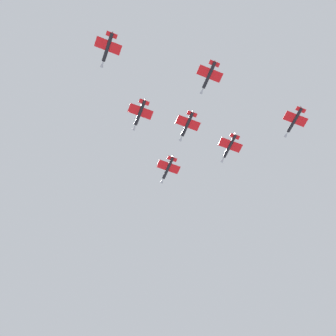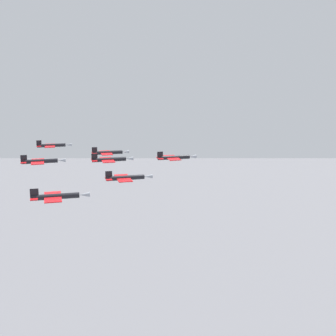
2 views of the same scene
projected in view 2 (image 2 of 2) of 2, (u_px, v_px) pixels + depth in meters
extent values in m
cylinder|color=black|center=(174.00, 157.00, 149.48)|extent=(10.46, 4.67, 1.30)
cone|color=#9EA3AD|center=(193.00, 157.00, 151.08)|extent=(2.63, 1.93, 1.23)
cube|color=red|center=(172.00, 158.00, 149.34)|extent=(6.63, 10.15, 0.21)
cube|color=red|center=(160.00, 158.00, 148.32)|extent=(2.86, 4.33, 0.21)
cube|color=black|center=(160.00, 155.00, 148.13)|extent=(1.85, 0.79, 2.12)
cylinder|color=black|center=(108.00, 153.00, 163.01)|extent=(10.46, 4.67, 1.30)
cone|color=#9EA3AD|center=(126.00, 152.00, 164.62)|extent=(2.63, 1.93, 1.23)
cube|color=red|center=(106.00, 153.00, 162.87)|extent=(6.63, 10.15, 0.21)
cube|color=red|center=(94.00, 153.00, 161.86)|extent=(2.86, 4.33, 0.21)
cube|color=black|center=(95.00, 150.00, 161.67)|extent=(1.85, 0.79, 2.12)
cylinder|color=black|center=(125.00, 178.00, 126.90)|extent=(10.46, 4.67, 1.30)
cone|color=#9EA3AD|center=(148.00, 176.00, 128.51)|extent=(2.63, 1.93, 1.23)
cube|color=red|center=(123.00, 178.00, 126.77)|extent=(6.63, 10.15, 0.21)
cube|color=red|center=(109.00, 179.00, 125.75)|extent=(2.86, 4.33, 0.21)
cube|color=black|center=(109.00, 175.00, 125.56)|extent=(1.85, 0.79, 2.12)
cylinder|color=black|center=(109.00, 160.00, 144.20)|extent=(10.46, 4.67, 1.30)
cone|color=#9EA3AD|center=(130.00, 159.00, 145.81)|extent=(2.63, 1.93, 1.23)
cube|color=red|center=(107.00, 160.00, 144.07)|extent=(6.63, 10.15, 0.21)
cube|color=red|center=(94.00, 160.00, 143.05)|extent=(2.86, 4.33, 0.21)
cube|color=black|center=(94.00, 157.00, 142.86)|extent=(1.85, 0.79, 2.12)
cylinder|color=black|center=(51.00, 145.00, 176.30)|extent=(10.46, 4.67, 1.30)
cone|color=#9EA3AD|center=(69.00, 145.00, 177.91)|extent=(2.63, 1.93, 1.23)
cube|color=red|center=(50.00, 146.00, 176.17)|extent=(6.63, 10.15, 0.21)
cube|color=red|center=(39.00, 146.00, 175.15)|extent=(2.86, 4.33, 0.21)
cube|color=black|center=(39.00, 143.00, 174.96)|extent=(1.85, 0.79, 2.12)
cylinder|color=black|center=(55.00, 197.00, 103.84)|extent=(10.46, 4.67, 1.30)
cone|color=#9EA3AD|center=(84.00, 195.00, 105.45)|extent=(2.63, 1.93, 1.23)
cube|color=red|center=(53.00, 197.00, 103.71)|extent=(6.63, 10.15, 0.21)
cube|color=red|center=(34.00, 198.00, 102.69)|extent=(2.86, 4.33, 0.21)
cube|color=black|center=(34.00, 193.00, 102.50)|extent=(1.85, 0.79, 2.12)
cylinder|color=black|center=(40.00, 161.00, 138.89)|extent=(10.46, 4.67, 1.30)
cone|color=#9EA3AD|center=(62.00, 160.00, 140.50)|extent=(2.63, 1.93, 1.23)
cube|color=red|center=(38.00, 162.00, 138.76)|extent=(6.63, 10.15, 0.21)
cube|color=red|center=(24.00, 162.00, 137.74)|extent=(2.86, 4.33, 0.21)
cube|color=black|center=(24.00, 159.00, 137.55)|extent=(1.85, 0.79, 2.12)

